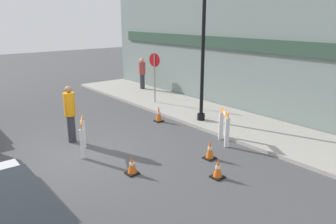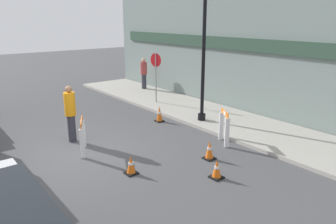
% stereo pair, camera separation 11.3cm
% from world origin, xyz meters
% --- Properties ---
extents(ground_plane, '(60.00, 60.00, 0.00)m').
position_xyz_m(ground_plane, '(0.00, 0.00, 0.00)').
color(ground_plane, '#4C4C4F').
extents(sidewalk_slab, '(18.00, 2.84, 0.12)m').
position_xyz_m(sidewalk_slab, '(0.00, 5.92, 0.06)').
color(sidewalk_slab, '#ADA89E').
rests_on(sidewalk_slab, ground_plane).
extents(storefront_facade, '(18.00, 0.22, 5.50)m').
position_xyz_m(storefront_facade, '(0.00, 7.41, 2.75)').
color(storefront_facade, gray).
rests_on(storefront_facade, ground_plane).
extents(streetlamp_post, '(0.44, 0.44, 6.32)m').
position_xyz_m(streetlamp_post, '(0.24, 5.10, 4.11)').
color(streetlamp_post, black).
rests_on(streetlamp_post, sidewalk_slab).
extents(stop_sign, '(0.59, 0.14, 2.21)m').
position_xyz_m(stop_sign, '(-2.99, 5.35, 1.60)').
color(stop_sign, gray).
rests_on(stop_sign, sidewalk_slab).
extents(barricade_0, '(0.69, 0.50, 1.07)m').
position_xyz_m(barricade_0, '(2.18, 4.19, 0.56)').
color(barricade_0, white).
rests_on(barricade_0, ground_plane).
extents(barricade_1, '(0.87, 0.52, 1.01)m').
position_xyz_m(barricade_1, '(0.11, 0.41, 0.55)').
color(barricade_1, white).
rests_on(barricade_1, ground_plane).
extents(traffic_cone_0, '(0.30, 0.30, 0.49)m').
position_xyz_m(traffic_cone_0, '(3.66, 2.31, 0.23)').
color(traffic_cone_0, black).
rests_on(traffic_cone_0, ground_plane).
extents(traffic_cone_1, '(0.30, 0.30, 0.55)m').
position_xyz_m(traffic_cone_1, '(2.75, 2.98, 0.26)').
color(traffic_cone_1, black).
rests_on(traffic_cone_1, ground_plane).
extents(traffic_cone_2, '(0.30, 0.30, 0.48)m').
position_xyz_m(traffic_cone_2, '(2.16, 0.78, 0.23)').
color(traffic_cone_2, black).
rests_on(traffic_cone_2, ground_plane).
extents(traffic_cone_3, '(0.30, 0.30, 0.62)m').
position_xyz_m(traffic_cone_3, '(-0.88, 3.95, 0.30)').
color(traffic_cone_3, black).
rests_on(traffic_cone_3, ground_plane).
extents(person_worker, '(0.48, 0.48, 1.82)m').
position_xyz_m(person_worker, '(-0.93, 0.52, 0.98)').
color(person_worker, '#33333D').
rests_on(person_worker, ground_plane).
extents(person_pedestrian, '(0.48, 0.48, 1.65)m').
position_xyz_m(person_pedestrian, '(-5.78, 6.59, 1.00)').
color(person_pedestrian, '#33333D').
rests_on(person_pedestrian, sidewalk_slab).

